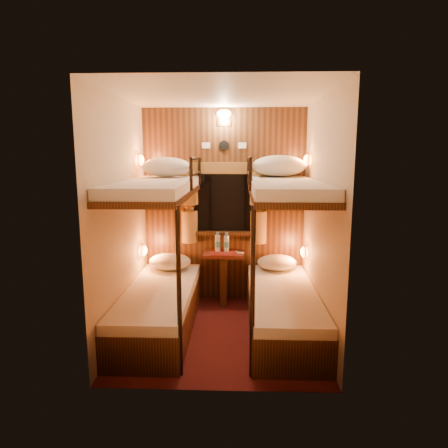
{
  "coord_description": "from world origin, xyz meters",
  "views": [
    {
      "loc": [
        0.18,
        -3.93,
        1.84
      ],
      "look_at": [
        0.03,
        0.15,
        1.13
      ],
      "focal_mm": 32.0,
      "sensor_mm": 36.0,
      "label": 1
    }
  ],
  "objects_px": {
    "bottle_left": "(218,243)",
    "table": "(224,271)",
    "bottle_right": "(226,243)",
    "bunk_right": "(283,280)",
    "bunk_left": "(159,278)"
  },
  "relations": [
    {
      "from": "bunk_right",
      "to": "bunk_left",
      "type": "bearing_deg",
      "value": 180.0
    },
    {
      "from": "bunk_right",
      "to": "bottle_left",
      "type": "xyz_separation_m",
      "value": [
        -0.72,
        0.83,
        0.2
      ]
    },
    {
      "from": "bunk_left",
      "to": "bottle_right",
      "type": "height_order",
      "value": "bunk_left"
    },
    {
      "from": "bottle_left",
      "to": "table",
      "type": "bearing_deg",
      "value": -33.68
    },
    {
      "from": "bunk_left",
      "to": "bunk_right",
      "type": "xyz_separation_m",
      "value": [
        1.3,
        0.0,
        0.0
      ]
    },
    {
      "from": "bunk_right",
      "to": "bottle_right",
      "type": "bearing_deg",
      "value": 126.54
    },
    {
      "from": "bunk_right",
      "to": "bottle_left",
      "type": "height_order",
      "value": "bunk_right"
    },
    {
      "from": "table",
      "to": "bottle_left",
      "type": "xyz_separation_m",
      "value": [
        -0.07,
        0.05,
        0.34
      ]
    },
    {
      "from": "bottle_left",
      "to": "bunk_left",
      "type": "bearing_deg",
      "value": -124.58
    },
    {
      "from": "bottle_right",
      "to": "bottle_left",
      "type": "bearing_deg",
      "value": 179.25
    },
    {
      "from": "bunk_right",
      "to": "bottle_right",
      "type": "height_order",
      "value": "bunk_right"
    },
    {
      "from": "bottle_left",
      "to": "bottle_right",
      "type": "xyz_separation_m",
      "value": [
        0.11,
        -0.0,
        -0.0
      ]
    },
    {
      "from": "bunk_left",
      "to": "table",
      "type": "height_order",
      "value": "bunk_left"
    },
    {
      "from": "bunk_left",
      "to": "bunk_right",
      "type": "distance_m",
      "value": 1.3
    },
    {
      "from": "bunk_right",
      "to": "table",
      "type": "bearing_deg",
      "value": 129.67
    }
  ]
}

